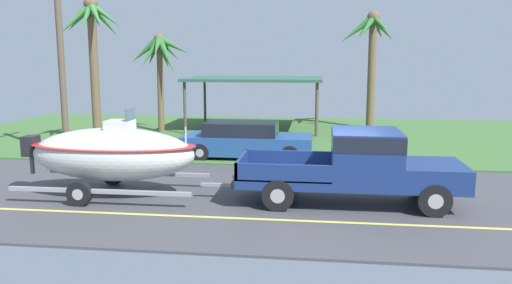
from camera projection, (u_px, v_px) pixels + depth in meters
The scene contains 9 objects.
ground at pixel (327, 146), 21.67m from camera, with size 36.00×22.00×0.11m.
pickup_truck_towing at pixel (364, 164), 13.00m from camera, with size 5.94×1.99×1.93m.
boat_on_trailer at pixel (113, 154), 13.82m from camera, with size 5.92×2.41×2.42m.
parked_sedan_near at pixel (246, 141), 18.96m from camera, with size 4.80×1.85×1.38m.
carport_awning at pixel (255, 80), 26.02m from camera, with size 6.85×4.82×2.72m.
palm_tree_near_left at pixel (371, 43), 26.03m from camera, with size 3.00×3.50×6.10m.
palm_tree_near_right at pixel (160, 57), 24.86m from camera, with size 3.12×2.63×4.90m.
palm_tree_mid at pixel (92, 36), 21.19m from camera, with size 2.77×2.98×6.22m.
utility_pole at pixel (60, 36), 18.57m from camera, with size 0.24×1.80×8.78m.
Camera 1 is at (-0.32, -13.17, 3.79)m, focal length 35.49 mm.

